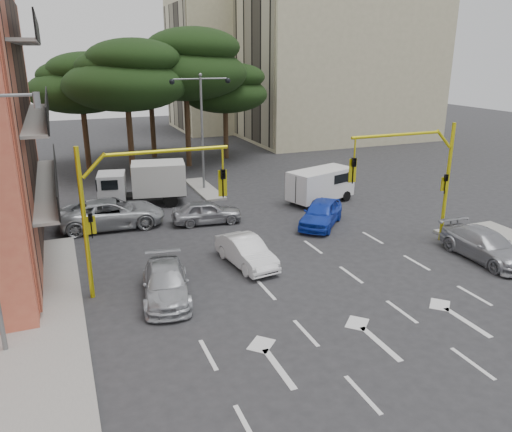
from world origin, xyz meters
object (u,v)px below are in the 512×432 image
at_px(car_silver_wagon, 166,283).
at_px(car_silver_parked, 485,245).
at_px(car_white_hatch, 246,252).
at_px(car_silver_cross_b, 207,212).
at_px(van_white, 320,186).
at_px(signal_mast_right, 420,169).
at_px(signal_mast_left, 131,198).
at_px(car_blue_compact, 321,213).
at_px(box_truck_a, 143,184).
at_px(street_lamp_center, 201,112).
at_px(car_silver_cross_a, 112,213).

bearing_deg(car_silver_wagon, car_silver_parked, 2.73).
bearing_deg(car_white_hatch, car_silver_parked, -25.92).
relative_size(car_silver_cross_b, van_white, 0.89).
relative_size(signal_mast_right, van_white, 1.38).
distance_m(signal_mast_left, car_blue_compact, 11.97).
bearing_deg(box_truck_a, van_white, -99.34).
xyz_separation_m(street_lamp_center, van_white, (6.12, -5.68, -4.34)).
bearing_deg(car_blue_compact, signal_mast_left, -115.27).
bearing_deg(van_white, car_white_hatch, -63.66).
height_order(car_blue_compact, car_silver_parked, car_blue_compact).
relative_size(car_silver_wagon, car_silver_cross_b, 1.12).
bearing_deg(car_silver_wagon, street_lamp_center, 77.89).
relative_size(car_white_hatch, box_truck_a, 0.72).
bearing_deg(car_blue_compact, car_silver_wagon, -108.18).
xyz_separation_m(car_white_hatch, van_white, (7.97, 7.62, 0.45)).
relative_size(car_silver_cross_b, box_truck_a, 0.72).
relative_size(street_lamp_center, car_silver_cross_a, 1.37).
bearing_deg(car_silver_parked, signal_mast_right, 125.40).
xyz_separation_m(signal_mast_right, car_silver_cross_b, (-8.65, 7.01, -3.22)).
bearing_deg(car_silver_wagon, car_white_hatch, 33.60).
bearing_deg(street_lamp_center, van_white, -42.89).
bearing_deg(signal_mast_left, car_silver_wagon, -51.30).
distance_m(car_silver_wagon, van_white, 15.30).
height_order(car_white_hatch, car_silver_cross_a, car_silver_cross_a).
bearing_deg(signal_mast_left, car_blue_compact, 21.60).
distance_m(street_lamp_center, car_silver_cross_a, 10.05).
bearing_deg(street_lamp_center, car_silver_cross_b, -104.77).
distance_m(signal_mast_right, box_truck_a, 16.69).
height_order(car_silver_parked, van_white, van_white).
bearing_deg(signal_mast_left, street_lamp_center, 64.09).
height_order(car_blue_compact, van_white, van_white).
relative_size(car_white_hatch, car_silver_wagon, 0.90).
xyz_separation_m(car_silver_cross_b, car_silver_parked, (10.55, -9.79, 0.02)).
bearing_deg(car_silver_cross_b, signal_mast_right, -122.34).
bearing_deg(car_white_hatch, street_lamp_center, 74.43).
height_order(car_silver_cross_b, car_silver_parked, car_silver_parked).
height_order(street_lamp_center, car_white_hatch, street_lamp_center).
bearing_deg(car_silver_parked, car_white_hatch, 162.83).
height_order(signal_mast_left, car_silver_parked, signal_mast_left).
height_order(car_silver_wagon, box_truck_a, box_truck_a).
height_order(signal_mast_left, car_silver_cross_b, signal_mast_left).
xyz_separation_m(van_white, box_truck_a, (-10.62, 3.68, 0.24)).
distance_m(car_blue_compact, car_silver_cross_a, 11.52).
relative_size(signal_mast_right, car_blue_compact, 1.41).
bearing_deg(car_silver_parked, street_lamp_center, 118.51).
xyz_separation_m(signal_mast_right, car_blue_compact, (-2.87, 4.25, -3.16)).
xyz_separation_m(car_silver_parked, box_truck_a, (-13.20, 14.79, 0.65)).
xyz_separation_m(car_blue_compact, van_white, (2.18, 4.08, 0.37)).
bearing_deg(car_silver_cross_b, car_white_hatch, -173.41).
relative_size(car_blue_compact, van_white, 0.97).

